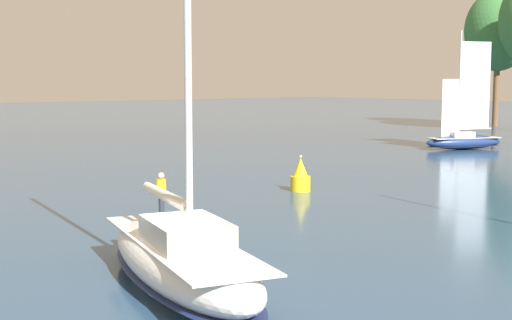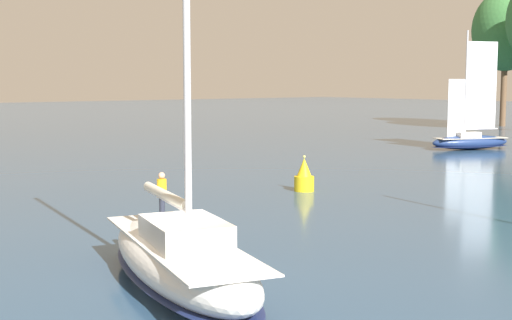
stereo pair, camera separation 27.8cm
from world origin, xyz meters
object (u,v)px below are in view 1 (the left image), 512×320
at_px(tree_shore_right, 498,31).
at_px(sailboat_main, 181,256).
at_px(channel_buoy, 300,177).
at_px(sailboat_moored_mid_channel, 464,140).

height_order(tree_shore_right, sailboat_main, tree_shore_right).
bearing_deg(channel_buoy, sailboat_moored_mid_channel, 107.28).
distance_m(tree_shore_right, sailboat_main, 90.25).
xyz_separation_m(tree_shore_right, sailboat_main, (39.50, -80.16, -12.58)).
xyz_separation_m(tree_shore_right, sailboat_moored_mid_channel, (18.05, -34.01, -12.69)).
bearing_deg(tree_shore_right, sailboat_main, -63.77).
bearing_deg(sailboat_main, channel_buoy, 126.67).
height_order(sailboat_main, channel_buoy, sailboat_main).
height_order(sailboat_main, sailboat_moored_mid_channel, sailboat_main).
bearing_deg(sailboat_main, sailboat_moored_mid_channel, 114.93).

